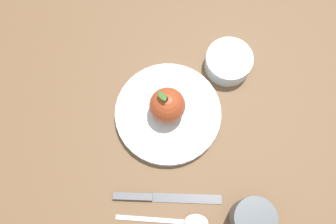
{
  "coord_description": "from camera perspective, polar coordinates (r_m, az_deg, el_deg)",
  "views": [
    {
      "loc": [
        -0.07,
        0.19,
        0.75
      ],
      "look_at": [
        0.01,
        -0.03,
        0.02
      ],
      "focal_mm": 39.12,
      "sensor_mm": 36.0,
      "label": 1
    }
  ],
  "objects": [
    {
      "name": "ground_plane",
      "position": [
        0.77,
        -0.3,
        -2.67
      ],
      "size": [
        2.4,
        2.4,
        0.0
      ],
      "primitive_type": "plane",
      "color": "brown"
    },
    {
      "name": "dinner_plate",
      "position": [
        0.77,
        0.0,
        -0.19
      ],
      "size": [
        0.22,
        0.22,
        0.02
      ],
      "color": "silver",
      "rests_on": "ground_plane"
    },
    {
      "name": "apple",
      "position": [
        0.73,
        -0.11,
        1.03
      ],
      "size": [
        0.07,
        0.07,
        0.09
      ],
      "color": "#9E3D1E",
      "rests_on": "dinner_plate"
    },
    {
      "name": "side_bowl",
      "position": [
        0.81,
        9.43,
        7.83
      ],
      "size": [
        0.1,
        0.1,
        0.04
      ],
      "color": "silver",
      "rests_on": "ground_plane"
    },
    {
      "name": "cup",
      "position": [
        0.73,
        13.04,
        -15.92
      ],
      "size": [
        0.08,
        0.08,
        0.07
      ],
      "color": "#4C5156",
      "rests_on": "ground_plane"
    },
    {
      "name": "knife",
      "position": [
        0.75,
        -1.7,
        -13.15
      ],
      "size": [
        0.21,
        0.08,
        0.01
      ],
      "color": "#59595E",
      "rests_on": "ground_plane"
    },
    {
      "name": "spoon",
      "position": [
        0.74,
        2.7,
        -16.75
      ],
      "size": [
        0.18,
        0.06,
        0.01
      ],
      "color": "silver",
      "rests_on": "ground_plane"
    }
  ]
}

